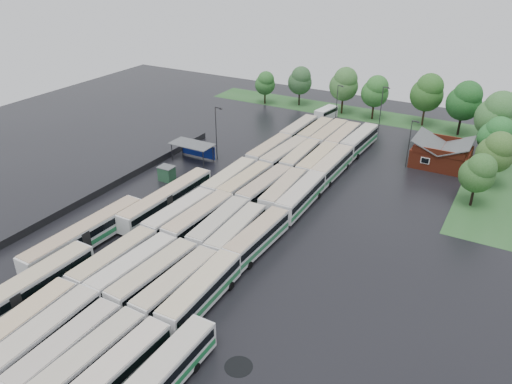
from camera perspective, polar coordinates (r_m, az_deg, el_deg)
The scene contains 62 objects.
ground at distance 71.16m, azimuth -6.19°, elevation -5.26°, with size 160.00×160.00×0.00m, color black.
brick_building at distance 98.67m, azimuth 20.38°, elevation 3.89°, with size 10.07×8.60×5.39m.
wash_shed at distance 94.84m, azimuth -7.18°, elevation 5.25°, with size 8.20×4.20×3.58m.
utility_hut at distance 88.16m, azimuth -10.17°, elevation 2.11°, with size 2.70×2.20×2.62m.
grass_strip_north at distance 124.04m, azimuth 12.21°, elevation 8.65°, with size 80.00×10.00×0.01m, color #285626.
grass_strip_east at distance 98.68m, azimuth 25.85°, elevation 1.64°, with size 10.00×50.00×0.01m, color #285626.
west_fence at distance 89.15m, azimuth -14.98°, elevation 1.37°, with size 0.10×50.00×1.20m, color #2D2D30.
bus_r0c0 at distance 58.50m, azimuth -25.16°, elevation -13.80°, with size 3.45×13.35×3.68m.
bus_r0c1 at distance 56.38m, azimuth -23.09°, elevation -14.99°, with size 3.31×13.58×3.76m.
bus_r0c2 at distance 54.23m, azimuth -20.94°, elevation -16.58°, with size 2.86×12.92×3.59m.
bus_r0c3 at distance 52.47m, azimuth -18.51°, elevation -17.85°, with size 3.12×12.98×3.59m.
bus_r0c4 at distance 50.65m, azimuth -15.79°, elevation -19.34°, with size 3.11×12.98×3.59m.
bus_r1c0 at distance 65.02m, azimuth -15.88°, elevation -7.62°, with size 3.00×12.99×3.60m.
bus_r1c1 at distance 62.98m, azimuth -13.79°, elevation -8.55°, with size 3.40×13.16×3.63m.
bus_r1c2 at distance 61.19m, azimuth -11.56°, elevation -9.44°, with size 3.46×13.27×3.66m.
bus_r1c3 at distance 59.34m, azimuth -9.03°, elevation -10.52°, with size 3.12×13.06×3.61m.
bus_r1c4 at distance 57.94m, azimuth -6.31°, elevation -11.31°, with size 3.19×13.43×3.72m.
bus_r2c0 at distance 73.15m, azimuth -8.70°, elevation -2.64°, with size 3.42×13.22×3.65m.
bus_r2c1 at distance 71.63m, azimuth -6.51°, elevation -3.14°, with size 3.31×13.47×3.72m.
bus_r2c2 at distance 69.98m, azimuth -4.21°, elevation -3.87°, with size 3.26×13.01×3.59m.
bus_r2c3 at distance 68.28m, azimuth -2.25°, elevation -4.68°, with size 3.24×12.93×3.57m.
bus_r2c4 at distance 67.14m, azimuth 0.16°, elevation -5.24°, with size 3.10×13.02×3.61m.
bus_r3c0 at distance 82.84m, azimuth -3.02°, elevation 1.36°, with size 2.90×13.14×3.65m.
bus_r3c1 at distance 81.43m, azimuth -1.22°, elevation 0.90°, with size 3.20×13.02×3.60m.
bus_r3c2 at distance 80.01m, azimuth 1.02°, elevation 0.44°, with size 3.33×13.34×3.68m.
bus_r3c3 at distance 79.00m, azimuth 3.15°, elevation -0.00°, with size 3.33×13.06×3.61m.
bus_r3c4 at distance 77.77m, azimuth 5.16°, elevation -0.49°, with size 3.06×13.35×3.70m.
bus_r4c0 at distance 94.17m, azimuth 1.55°, elevation 4.64°, with size 3.11×13.01×3.60m.
bus_r4c1 at distance 92.26m, azimuth 3.30°, elevation 4.17°, with size 3.52×13.60×3.75m.
bus_r4c2 at distance 91.62m, azimuth 5.08°, elevation 3.87°, with size 3.12×12.93×3.58m.
bus_r4c3 at distance 90.04m, azimuth 7.04°, elevation 3.40°, with size 3.01×13.40×3.72m.
bus_r4c4 at distance 89.04m, azimuth 8.72°, elevation 3.00°, with size 2.90×13.40×3.73m.
bus_r5c0 at distance 105.32m, azimuth 4.94°, elevation 7.02°, with size 2.82×12.97×3.61m.
bus_r5c1 at distance 104.22m, azimuth 6.78°, elevation 6.70°, with size 2.77×12.79×3.56m.
bus_r5c2 at distance 102.83m, azimuth 8.34°, elevation 6.37°, with size 3.05×13.47×3.74m.
bus_r5c3 at distance 101.97m, azimuth 9.90°, elevation 6.04°, with size 2.84×13.04×3.63m.
bus_r5c4 at distance 101.29m, azimuth 11.74°, elevation 5.77°, with size 3.33×13.55×3.75m.
artic_bus_west_a at distance 62.93m, azimuth -25.65°, elevation -10.73°, with size 3.38×20.08×3.71m.
artic_bus_west_b at distance 77.88m, azimuth -10.10°, elevation -0.84°, with size 3.19×19.21×3.55m.
artic_bus_west_c at distance 71.47m, azimuth -18.93°, elevation -4.69°, with size 3.38×19.53×3.61m.
minibus at distance 118.01m, azimuth 8.00°, elevation 8.88°, with size 3.42×6.91×2.89m.
tree_north_0 at distance 128.05m, azimuth 1.07°, elevation 12.36°, with size 5.10×5.10×8.44m.
tree_north_1 at distance 127.20m, azimuth 5.08°, elevation 12.60°, with size 5.98×5.98×9.90m.
tree_north_2 at distance 121.76m, azimuth 10.06°, elevation 12.08°, with size 6.81×6.81×11.29m.
tree_north_3 at distance 119.30m, azimuth 13.51°, elevation 11.16°, with size 6.28×6.28×10.40m.
tree_north_4 at distance 117.74m, azimuth 19.03°, elevation 10.73°, with size 7.20×7.20×11.93m.
tree_north_5 at distance 114.17m, azimuth 22.78°, elevation 9.62°, with size 7.21×7.21×11.94m.
tree_north_6 at distance 115.09m, azimuth 26.05°, elevation 8.10°, with size 5.42×5.42×8.97m.
tree_east_0 at distance 83.66m, azimuth 24.09°, elevation 2.04°, with size 5.44×5.44×9.01m.
tree_east_1 at distance 91.32m, azimuth 25.79°, elevation 4.16°, with size 6.07×6.07×10.06m.
tree_east_2 at distance 99.37m, azimuth 25.79°, elevation 5.86°, with size 6.03×6.03×9.99m.
tree_east_3 at distance 104.82m, azimuth 25.92°, elevation 7.96°, with size 7.82×7.82×12.95m.
tree_east_4 at distance 114.33m, azimuth 26.66°, elevation 7.29°, with size 4.44×4.42×7.32m.
lamp_post_ne at distance 94.70m, azimuth 17.20°, elevation 5.65°, with size 1.39×0.27×9.01m.
lamp_post_nw at distance 93.99m, azimuth -4.52°, elevation 7.16°, with size 1.60×0.31×10.36m.
lamp_post_back_w at distance 114.14m, azimuth 9.28°, elevation 10.11°, with size 1.40×0.27×9.11m.
lamp_post_back_e at distance 112.48m, azimuth 14.19°, elevation 9.59°, with size 1.50×0.29×9.75m.
puddle_0 at distance 62.44m, azimuth -17.63°, elevation -11.77°, with size 4.46×4.46×0.01m, color black.
puddle_1 at distance 55.29m, azimuth -12.22°, elevation -16.91°, with size 3.42×3.42×0.01m, color black.
puddle_2 at distance 77.76m, azimuth -8.61°, elevation -2.41°, with size 6.76×6.76×0.01m, color black.
puddle_3 at distance 65.54m, azimuth -4.70°, elevation -8.32°, with size 4.47×4.47×0.01m, color black.
puddle_4 at distance 52.28m, azimuth -2.00°, elevation -19.32°, with size 2.87×2.87×0.01m, color black.
Camera 1 is at (36.03, -48.33, 37.81)m, focal length 35.00 mm.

